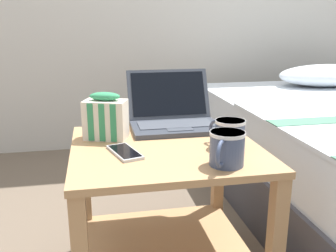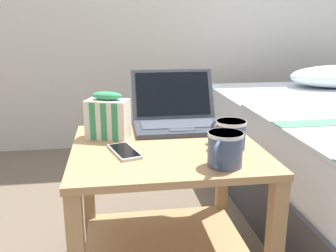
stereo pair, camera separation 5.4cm
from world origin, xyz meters
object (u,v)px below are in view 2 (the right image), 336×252
Objects in this scene: snack_bag at (108,117)px; laptop at (177,116)px; mug_front_right at (225,148)px; cell_phone at (124,151)px; mug_front_left at (230,133)px.

laptop is at bearing 22.32° from snack_bag.
mug_front_right is 0.32m from cell_phone.
mug_front_right is 0.77× the size of cell_phone.
snack_bag is (-0.27, -0.11, 0.03)m from laptop.
mug_front_left is 0.35m from cell_phone.
laptop is 0.44m from mug_front_right.
snack_bag is 0.19m from cell_phone.
mug_front_right is at bearing -44.94° from snack_bag.
laptop is 1.99× the size of cell_phone.
mug_front_right is at bearing -82.03° from laptop.
snack_bag is at bearing 106.16° from cell_phone.
cell_phone is (-0.28, 0.16, -0.05)m from mug_front_right.
laptop is 2.62× the size of mug_front_left.
cell_phone is at bearing 150.73° from mug_front_right.
snack_bag is at bearing 155.91° from mug_front_left.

